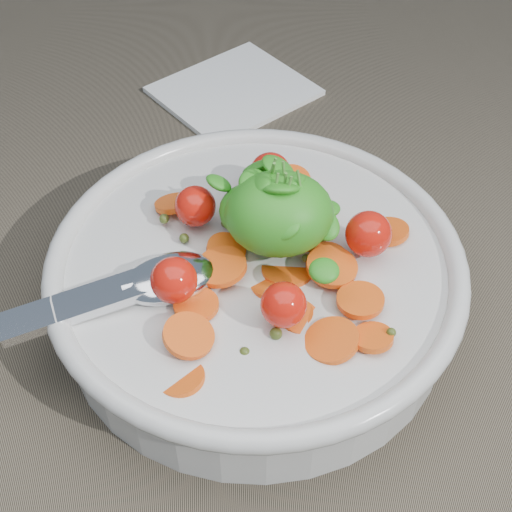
{
  "coord_description": "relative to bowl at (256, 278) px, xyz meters",
  "views": [
    {
      "loc": [
        0.01,
        -0.35,
        0.41
      ],
      "look_at": [
        0.03,
        -0.02,
        0.06
      ],
      "focal_mm": 50.0,
      "sensor_mm": 36.0,
      "label": 1
    }
  ],
  "objects": [
    {
      "name": "ground",
      "position": [
        -0.03,
        0.02,
        -0.03
      ],
      "size": [
        6.0,
        6.0,
        0.0
      ],
      "primitive_type": "plane",
      "color": "#6A5F4C",
      "rests_on": "ground"
    },
    {
      "name": "bowl",
      "position": [
        0.0,
        0.0,
        0.0
      ],
      "size": [
        0.31,
        0.29,
        0.12
      ],
      "color": "silver",
      "rests_on": "ground"
    },
    {
      "name": "napkin",
      "position": [
        -0.01,
        0.28,
        -0.03
      ],
      "size": [
        0.18,
        0.18,
        0.01
      ],
      "primitive_type": "cube",
      "rotation": [
        0.0,
        0.0,
        0.64
      ],
      "color": "white",
      "rests_on": "ground"
    }
  ]
}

